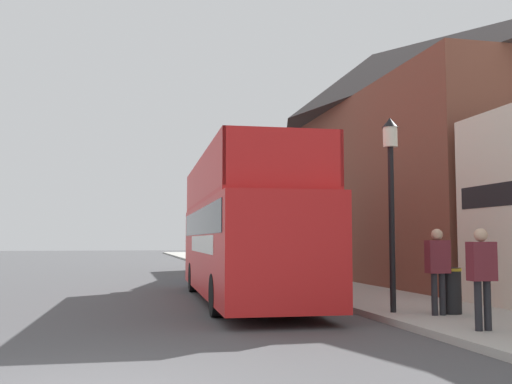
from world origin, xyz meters
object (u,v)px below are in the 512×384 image
object	(u,v)px
parked_car_ahead_of_bus	(225,264)
lamp_post_nearest	(391,176)
pedestrian_second	(482,269)
litter_bin	(451,289)
pedestrian_third	(438,263)
tour_bus	(243,238)
lamp_post_second	(282,187)

from	to	relation	value
parked_car_ahead_of_bus	lamp_post_nearest	bearing A→B (deg)	-83.12
lamp_post_nearest	pedestrian_second	bearing A→B (deg)	-82.86
parked_car_ahead_of_bus	pedestrian_second	distance (m)	15.53
litter_bin	pedestrian_third	bearing A→B (deg)	-155.15
pedestrian_third	lamp_post_nearest	world-z (taller)	lamp_post_nearest
pedestrian_third	pedestrian_second	bearing A→B (deg)	-99.30
pedestrian_third	tour_bus	bearing A→B (deg)	121.83
pedestrian_third	lamp_post_nearest	distance (m)	2.17
pedestrian_second	litter_bin	world-z (taller)	pedestrian_second
parked_car_ahead_of_bus	litter_bin	xyz separation A→B (m)	(2.73, -13.08, -0.05)
pedestrian_third	litter_bin	bearing A→B (deg)	24.85
lamp_post_second	tour_bus	bearing A→B (deg)	-118.05
lamp_post_nearest	lamp_post_second	bearing A→B (deg)	90.49
pedestrian_second	pedestrian_third	xyz separation A→B (m)	(0.35, 2.13, 0.02)
parked_car_ahead_of_bus	pedestrian_third	world-z (taller)	pedestrian_third
parked_car_ahead_of_bus	lamp_post_second	world-z (taller)	lamp_post_second
pedestrian_second	pedestrian_third	size ratio (longest dim) A/B	0.98
lamp_post_second	pedestrian_second	bearing A→B (deg)	-87.91
parked_car_ahead_of_bus	litter_bin	size ratio (longest dim) A/B	4.25
tour_bus	parked_car_ahead_of_bus	world-z (taller)	tour_bus
parked_car_ahead_of_bus	tour_bus	bearing A→B (deg)	-96.62
parked_car_ahead_of_bus	litter_bin	world-z (taller)	parked_car_ahead_of_bus
pedestrian_second	tour_bus	bearing A→B (deg)	111.38
lamp_post_second	pedestrian_third	bearing A→B (deg)	-85.39
lamp_post_nearest	litter_bin	distance (m)	2.79
pedestrian_third	lamp_post_second	distance (m)	10.03
tour_bus	litter_bin	size ratio (longest dim) A/B	11.20
parked_car_ahead_of_bus	lamp_post_second	size ratio (longest dim) A/B	0.81
pedestrian_second	pedestrian_third	bearing A→B (deg)	80.70
parked_car_ahead_of_bus	pedestrian_second	bearing A→B (deg)	-83.16
lamp_post_nearest	litter_bin	size ratio (longest dim) A/B	4.40
parked_car_ahead_of_bus	pedestrian_second	xyz separation A→B (m)	(1.98, -15.40, 0.51)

